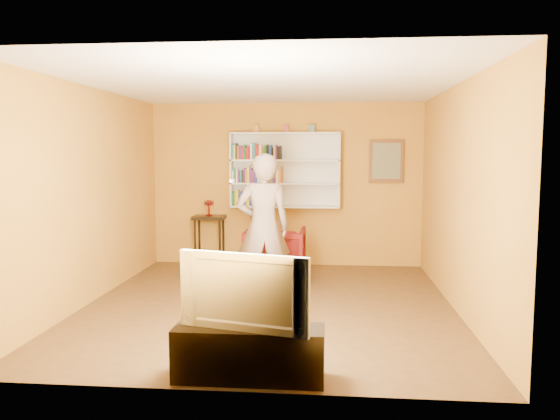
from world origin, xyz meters
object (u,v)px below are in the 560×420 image
at_px(bookshelf, 285,170).
at_px(console_table, 209,224).
at_px(television, 249,289).
at_px(tv_cabinet, 249,353).
at_px(armchair, 275,254).
at_px(person, 263,227).
at_px(ruby_lustre, 209,204).

xyz_separation_m(bookshelf, console_table, (-1.26, -0.16, -0.90)).
bearing_deg(television, tv_cabinet, 0.00).
height_order(armchair, person, person).
xyz_separation_m(tv_cabinet, television, (0.00, 0.00, 0.54)).
height_order(console_table, ruby_lustre, ruby_lustre).
bearing_deg(console_table, tv_cabinet, -73.42).
height_order(ruby_lustre, armchair, ruby_lustre).
xyz_separation_m(armchair, tv_cabinet, (0.13, -3.50, -0.18)).
bearing_deg(television, console_table, 121.29).
xyz_separation_m(armchair, television, (0.13, -3.50, 0.36)).
relative_size(ruby_lustre, person, 0.14).
height_order(bookshelf, person, bookshelf).
distance_m(ruby_lustre, person, 2.31).
bearing_deg(console_table, ruby_lustre, -80.54).
distance_m(armchair, tv_cabinet, 3.50).
bearing_deg(console_table, bookshelf, 7.25).
bearing_deg(person, ruby_lustre, -69.28).
bearing_deg(television, person, 108.97).
distance_m(bookshelf, person, 2.26).
height_order(person, tv_cabinet, person).
xyz_separation_m(console_table, person, (1.15, -2.00, 0.24)).
distance_m(console_table, television, 4.70).
distance_m(ruby_lustre, television, 4.70).
bearing_deg(ruby_lustre, bookshelf, 7.25).
bearing_deg(bookshelf, person, -92.69).
relative_size(person, tv_cabinet, 1.50).
distance_m(person, tv_cabinet, 2.61).
bearing_deg(bookshelf, tv_cabinet, -88.96).
distance_m(bookshelf, television, 4.73).
distance_m(console_table, ruby_lustre, 0.33).
height_order(bookshelf, television, bookshelf).
bearing_deg(tv_cabinet, ruby_lustre, 106.58).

